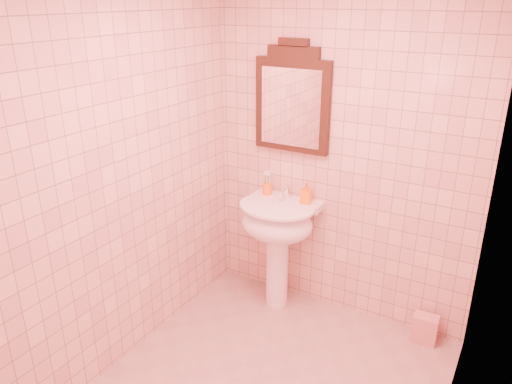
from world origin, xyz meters
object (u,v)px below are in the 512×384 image
Objects in this scene: pedestal_sink at (277,229)px; soap_dispenser at (306,193)px; mirror at (292,101)px; toothbrush_cup at (267,189)px; towel at (425,329)px.

pedestal_sink is 0.36m from soap_dispenser.
toothbrush_cup is (-0.17, -0.05, -0.69)m from mirror.
mirror is at bearing 151.07° from soap_dispenser.
mirror is 0.68m from soap_dispenser.
soap_dispenser reaches higher than towel.
toothbrush_cup and soap_dispenser have the same top height.
mirror is at bearing 17.93° from toothbrush_cup.
soap_dispenser is at bearing 39.77° from pedestal_sink.
pedestal_sink is at bearing -174.16° from towel.
mirror is (0.00, 0.20, 0.94)m from pedestal_sink.
pedestal_sink is at bearing -90.00° from mirror.
soap_dispenser is at bearing -1.45° from toothbrush_cup.
mirror is 0.72m from toothbrush_cup.
mirror is 4.88× the size of toothbrush_cup.
pedestal_sink is 5.22× the size of soap_dispenser.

